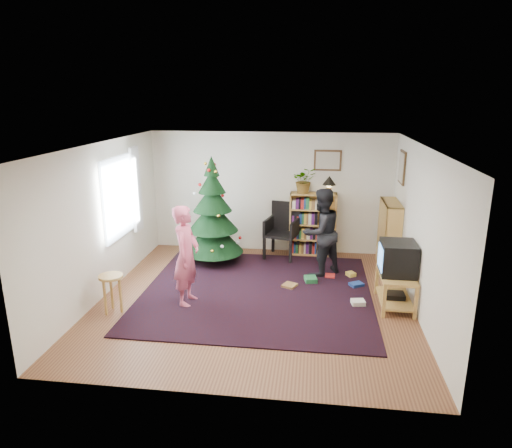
# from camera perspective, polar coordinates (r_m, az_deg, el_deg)

# --- Properties ---
(floor) EXTENTS (5.00, 5.00, 0.00)m
(floor) POSITION_cam_1_polar(r_m,az_deg,el_deg) (7.56, -0.15, -9.37)
(floor) COLOR brown
(floor) RESTS_ON ground
(ceiling) EXTENTS (5.00, 5.00, 0.00)m
(ceiling) POSITION_cam_1_polar(r_m,az_deg,el_deg) (6.87, -0.17, 9.83)
(ceiling) COLOR white
(ceiling) RESTS_ON wall_back
(wall_back) EXTENTS (5.00, 0.02, 2.50)m
(wall_back) POSITION_cam_1_polar(r_m,az_deg,el_deg) (9.52, 1.82, 3.93)
(wall_back) COLOR silver
(wall_back) RESTS_ON floor
(wall_front) EXTENTS (5.00, 0.02, 2.50)m
(wall_front) POSITION_cam_1_polar(r_m,az_deg,el_deg) (4.79, -4.13, -8.51)
(wall_front) COLOR silver
(wall_front) RESTS_ON floor
(wall_left) EXTENTS (0.02, 5.00, 2.50)m
(wall_left) POSITION_cam_1_polar(r_m,az_deg,el_deg) (7.83, -18.60, 0.44)
(wall_left) COLOR silver
(wall_left) RESTS_ON floor
(wall_right) EXTENTS (0.02, 5.00, 2.50)m
(wall_right) POSITION_cam_1_polar(r_m,az_deg,el_deg) (7.24, 19.87, -0.93)
(wall_right) COLOR silver
(wall_right) RESTS_ON floor
(rug) EXTENTS (3.80, 3.60, 0.02)m
(rug) POSITION_cam_1_polar(r_m,az_deg,el_deg) (7.82, 0.14, -8.37)
(rug) COLOR black
(rug) RESTS_ON floor
(window_pane) EXTENTS (0.04, 1.20, 1.40)m
(window_pane) POSITION_cam_1_polar(r_m,az_deg,el_deg) (8.29, -16.80, 3.20)
(window_pane) COLOR silver
(window_pane) RESTS_ON wall_left
(curtain) EXTENTS (0.06, 0.35, 1.60)m
(curtain) POSITION_cam_1_polar(r_m,az_deg,el_deg) (8.90, -14.76, 4.20)
(curtain) COLOR silver
(curtain) RESTS_ON wall_left
(picture_back) EXTENTS (0.55, 0.03, 0.42)m
(picture_back) POSITION_cam_1_polar(r_m,az_deg,el_deg) (9.34, 8.95, 7.86)
(picture_back) COLOR #4C3319
(picture_back) RESTS_ON wall_back
(picture_right) EXTENTS (0.03, 0.50, 0.60)m
(picture_right) POSITION_cam_1_polar(r_m,az_deg,el_deg) (8.76, 17.80, 6.77)
(picture_right) COLOR #4C3319
(picture_right) RESTS_ON wall_right
(christmas_tree) EXTENTS (1.17, 1.17, 2.12)m
(christmas_tree) POSITION_cam_1_polar(r_m,az_deg,el_deg) (8.90, -5.41, 0.58)
(christmas_tree) COLOR #3F2816
(christmas_tree) RESTS_ON rug
(bookshelf_back) EXTENTS (0.95, 0.30, 1.30)m
(bookshelf_back) POSITION_cam_1_polar(r_m,az_deg,el_deg) (9.47, 7.09, 0.08)
(bookshelf_back) COLOR #C08F44
(bookshelf_back) RESTS_ON floor
(bookshelf_right) EXTENTS (0.30, 0.95, 1.30)m
(bookshelf_right) POSITION_cam_1_polar(r_m,az_deg,el_deg) (9.01, 16.29, -1.28)
(bookshelf_right) COLOR #C08F44
(bookshelf_right) RESTS_ON floor
(tv_stand) EXTENTS (0.52, 0.93, 0.55)m
(tv_stand) POSITION_cam_1_polar(r_m,az_deg,el_deg) (7.54, 17.03, -7.47)
(tv_stand) COLOR #C08F44
(tv_stand) RESTS_ON floor
(crt_tv) EXTENTS (0.53, 0.57, 0.50)m
(crt_tv) POSITION_cam_1_polar(r_m,az_deg,el_deg) (7.37, 17.31, -4.08)
(crt_tv) COLOR black
(crt_tv) RESTS_ON tv_stand
(armchair) EXTENTS (0.73, 0.74, 1.11)m
(armchair) POSITION_cam_1_polar(r_m,az_deg,el_deg) (9.34, 3.29, -0.41)
(armchair) COLOR black
(armchair) RESTS_ON rug
(stool) EXTENTS (0.36, 0.36, 0.60)m
(stool) POSITION_cam_1_polar(r_m,az_deg,el_deg) (7.30, -17.64, -7.11)
(stool) COLOR #C08F44
(stool) RESTS_ON floor
(person_standing) EXTENTS (0.43, 0.62, 1.61)m
(person_standing) POSITION_cam_1_polar(r_m,az_deg,el_deg) (7.21, -8.70, -3.92)
(person_standing) COLOR #C74F6C
(person_standing) RESTS_ON rug
(person_by_chair) EXTENTS (1.00, 0.98, 1.62)m
(person_by_chair) POSITION_cam_1_polar(r_m,az_deg,el_deg) (8.36, 8.13, -1.04)
(person_by_chair) COLOR black
(person_by_chair) RESTS_ON rug
(potted_plant) EXTENTS (0.55, 0.50, 0.52)m
(potted_plant) POSITION_cam_1_polar(r_m,az_deg,el_deg) (9.27, 6.04, 5.46)
(potted_plant) COLOR gray
(potted_plant) RESTS_ON bookshelf_back
(table_lamp) EXTENTS (0.27, 0.27, 0.36)m
(table_lamp) POSITION_cam_1_polar(r_m,az_deg,el_deg) (9.27, 9.14, 5.24)
(table_lamp) COLOR #A57F33
(table_lamp) RESTS_ON bookshelf_back
(floor_clutter) EXTENTS (1.35, 1.38, 0.08)m
(floor_clutter) POSITION_cam_1_polar(r_m,az_deg,el_deg) (8.15, 9.51, -7.34)
(floor_clutter) COLOR #A51E19
(floor_clutter) RESTS_ON rug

